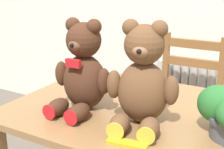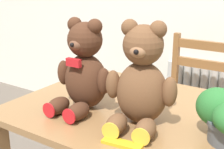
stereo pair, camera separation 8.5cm
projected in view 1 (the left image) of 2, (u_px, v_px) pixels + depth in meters
The scene contains 6 objects.
radiator at pixel (196, 107), 2.49m from camera, with size 0.69×0.10×0.63m.
dining_table at pixel (141, 130), 1.42m from camera, with size 1.15×0.84×0.71m.
wooden_chair_behind at pixel (185, 101), 2.14m from camera, with size 0.43×0.39×0.90m.
teddy_bear_left at pixel (83, 72), 1.35m from camera, with size 0.28×0.27×0.40m.
teddy_bear_right at pixel (142, 81), 1.22m from camera, with size 0.29×0.31×0.41m.
chocolate_bar at pixel (127, 143), 1.10m from camera, with size 0.15×0.04×0.01m, color gold.
Camera 1 is at (0.52, -0.76, 1.28)m, focal length 50.00 mm.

